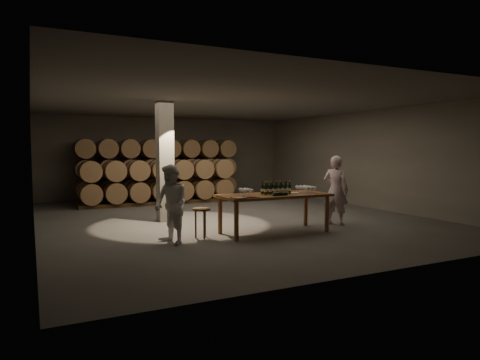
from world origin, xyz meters
name	(u,v)px	position (x,y,z in m)	size (l,w,h in m)	color
room	(165,162)	(-1.80, 0.20, 1.60)	(12.00, 12.00, 12.00)	#4A4845
tasting_table	(274,199)	(0.00, -2.50, 0.80)	(2.60, 1.10, 0.90)	brown
barrel_stack_back	(159,168)	(-0.57, 5.20, 1.20)	(6.26, 0.95, 2.31)	#52381C
barrel_stack_front	(160,181)	(-0.96, 3.80, 0.83)	(5.48, 0.95, 1.57)	#52381C
bottle_cluster	(276,189)	(0.09, -2.42, 1.01)	(0.72, 0.22, 0.30)	black
lying_bottles	(280,194)	(-0.04, -2.83, 0.94)	(0.47, 0.08, 0.08)	black
glass_cluster_left	(246,191)	(-0.79, -2.61, 1.03)	(0.20, 0.42, 0.18)	silver
glass_cluster_right	(306,188)	(0.85, -2.54, 1.02)	(0.30, 0.52, 0.16)	silver
plate	(293,193)	(0.49, -2.53, 0.91)	(0.27, 0.27, 0.02)	white
notebook_near	(249,197)	(-0.84, -2.87, 0.92)	(0.22, 0.18, 0.03)	brown
notebook_corner	(238,198)	(-1.13, -2.93, 0.91)	(0.23, 0.29, 0.03)	brown
pen	(257,197)	(-0.69, -2.95, 0.91)	(0.01, 0.01, 0.14)	black
stool	(202,214)	(-1.72, -2.31, 0.53)	(0.39, 0.39, 0.65)	#52381C
person_man	(336,190)	(1.97, -2.27, 0.89)	(0.65, 0.43, 1.78)	beige
person_woman	(171,204)	(-2.49, -2.59, 0.81)	(0.79, 0.62, 1.63)	white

